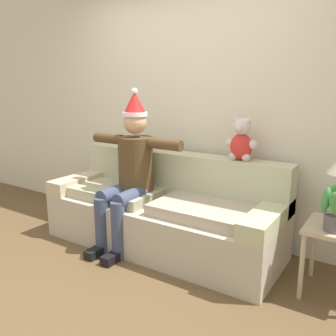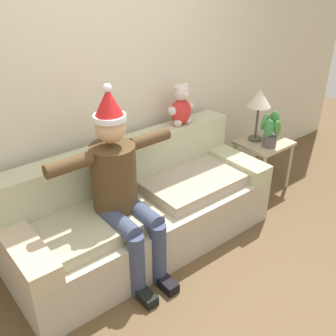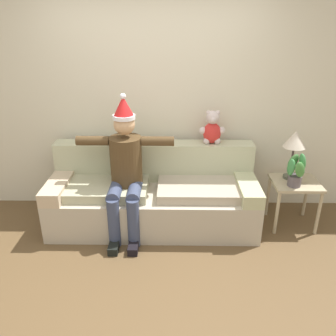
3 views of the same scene
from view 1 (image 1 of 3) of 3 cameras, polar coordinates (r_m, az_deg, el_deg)
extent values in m
plane|color=brown|center=(2.91, -12.79, -19.12)|extent=(10.00, 10.00, 0.00)
cube|color=beige|center=(3.70, 3.77, 10.23)|extent=(7.00, 0.10, 2.70)
cube|color=#B5AB96|center=(3.48, -1.08, -9.11)|extent=(2.28, 0.85, 0.43)
cube|color=#B6BA96|center=(3.59, 1.64, -1.03)|extent=(2.28, 0.24, 0.45)
cube|color=#C3AE90|center=(4.03, -13.29, -2.03)|extent=(0.22, 0.85, 0.14)
cube|color=#B7BB8F|center=(2.96, 15.73, -7.71)|extent=(0.22, 0.85, 0.14)
cube|color=#AAA987|center=(3.65, -8.21, -3.72)|extent=(0.91, 0.60, 0.10)
cube|color=#ACA08A|center=(3.10, 6.27, -6.74)|extent=(0.91, 0.60, 0.10)
cylinder|color=#4B371E|center=(3.45, -5.16, 0.69)|extent=(0.34, 0.34, 0.52)
sphere|color=tan|center=(3.39, -5.30, 7.30)|extent=(0.22, 0.22, 0.22)
cylinder|color=white|center=(3.38, -5.32, 8.60)|extent=(0.23, 0.23, 0.04)
cone|color=red|center=(3.38, -5.36, 10.46)|extent=(0.21, 0.21, 0.20)
sphere|color=white|center=(3.37, -5.40, 12.16)|extent=(0.06, 0.06, 0.06)
cylinder|color=#3A4461|center=(3.43, -8.45, -3.96)|extent=(0.14, 0.40, 0.14)
cylinder|color=#3A4461|center=(3.39, -10.56, -9.10)|extent=(0.13, 0.13, 0.53)
cube|color=black|center=(3.43, -11.34, -13.02)|extent=(0.10, 0.24, 0.08)
cylinder|color=#3A4461|center=(3.31, -5.84, -4.54)|extent=(0.14, 0.40, 0.14)
cylinder|color=#3A4461|center=(3.26, -7.97, -9.90)|extent=(0.13, 0.13, 0.53)
cube|color=black|center=(3.30, -8.78, -13.96)|extent=(0.10, 0.24, 0.08)
cylinder|color=#4B371E|center=(3.63, -9.46, 4.71)|extent=(0.34, 0.10, 0.10)
cylinder|color=#4B371E|center=(3.22, -0.46, 3.81)|extent=(0.34, 0.10, 0.10)
ellipsoid|color=red|center=(3.23, 11.66, 3.34)|extent=(0.20, 0.16, 0.24)
sphere|color=beige|center=(3.21, 11.81, 6.51)|extent=(0.15, 0.15, 0.15)
sphere|color=beige|center=(3.15, 11.39, 6.23)|extent=(0.07, 0.07, 0.07)
sphere|color=beige|center=(3.22, 10.98, 7.51)|extent=(0.05, 0.05, 0.05)
sphere|color=beige|center=(3.18, 12.74, 7.37)|extent=(0.05, 0.05, 0.05)
sphere|color=beige|center=(3.27, 9.97, 4.05)|extent=(0.08, 0.08, 0.08)
sphere|color=beige|center=(3.24, 10.41, 1.90)|extent=(0.08, 0.08, 0.08)
sphere|color=beige|center=(3.19, 13.44, 3.67)|extent=(0.08, 0.08, 0.08)
sphere|color=beige|center=(3.20, 12.39, 1.66)|extent=(0.08, 0.08, 0.08)
cylinder|color=tan|center=(2.84, 20.63, -14.62)|extent=(0.04, 0.04, 0.51)
cylinder|color=tan|center=(3.19, 22.25, -11.61)|extent=(0.04, 0.04, 0.51)
cylinder|color=#584F54|center=(2.76, 25.08, -7.95)|extent=(0.14, 0.14, 0.12)
ellipsoid|color=#458240|center=(2.77, 25.29, -3.72)|extent=(0.17, 0.10, 0.21)
ellipsoid|color=#388041|center=(2.70, 23.99, -4.67)|extent=(0.10, 0.12, 0.19)
camera|label=2|loc=(3.49, -53.10, 20.20)|focal=42.20mm
camera|label=3|loc=(1.89, -87.61, 22.05)|focal=37.09mm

